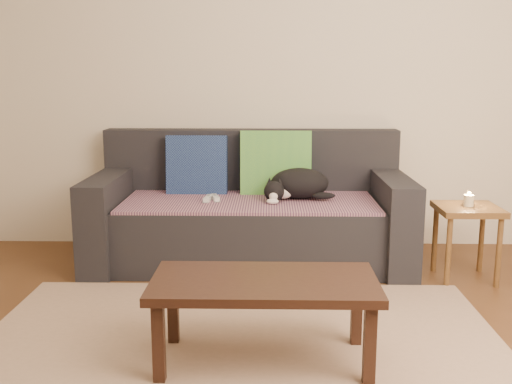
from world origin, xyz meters
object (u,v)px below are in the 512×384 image
(sofa, at_px, (250,216))
(side_table, at_px, (467,219))
(wii_remote_a, at_px, (215,198))
(cat, at_px, (297,184))
(wii_remote_b, at_px, (208,199))
(coffee_table, at_px, (264,290))

(sofa, xyz_separation_m, side_table, (1.35, -0.36, 0.07))
(wii_remote_a, relative_size, side_table, 0.32)
(sofa, relative_size, cat, 4.49)
(side_table, bearing_deg, cat, 162.42)
(wii_remote_b, bearing_deg, sofa, -60.22)
(sofa, relative_size, wii_remote_b, 14.00)
(wii_remote_a, bearing_deg, sofa, -80.99)
(wii_remote_a, xyz_separation_m, wii_remote_b, (-0.05, -0.02, 0.00))
(wii_remote_b, relative_size, coffee_table, 0.15)
(sofa, height_order, coffee_table, sofa)
(cat, relative_size, coffee_table, 0.48)
(side_table, xyz_separation_m, coffee_table, (-1.24, -1.15, -0.04))
(wii_remote_a, height_order, side_table, wii_remote_a)
(cat, bearing_deg, side_table, -18.20)
(sofa, distance_m, side_table, 1.40)
(sofa, height_order, wii_remote_a, sofa)
(wii_remote_a, distance_m, wii_remote_b, 0.05)
(wii_remote_b, bearing_deg, wii_remote_a, -58.80)
(sofa, distance_m, wii_remote_b, 0.33)
(sofa, distance_m, cat, 0.39)
(sofa, xyz_separation_m, wii_remote_b, (-0.27, -0.12, 0.15))
(cat, xyz_separation_m, coffee_table, (-0.21, -1.47, -0.20))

